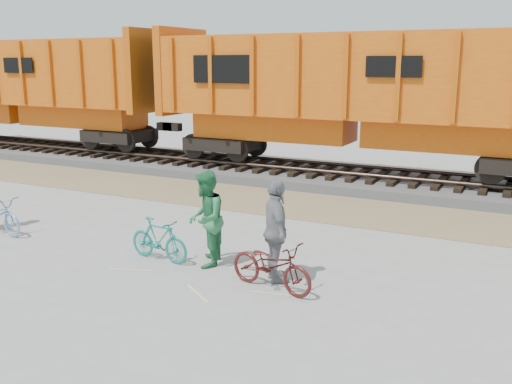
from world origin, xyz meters
TOP-DOWN VIEW (x-y plane):
  - ground at (0.00, 0.00)m, footprint 120.00×120.00m
  - gravel_strip at (0.00, 5.50)m, footprint 120.00×3.00m
  - ballast_bed at (0.00, 9.00)m, footprint 120.00×4.00m
  - track at (0.00, 9.00)m, footprint 120.00×2.60m
  - hopper_car_left at (-14.45, 9.00)m, footprint 14.00×3.13m
  - hopper_car_center at (0.55, 9.00)m, footprint 14.00×3.13m
  - bicycle_teal at (-0.84, -0.07)m, footprint 1.50×0.57m
  - bicycle_maroon at (1.86, -0.43)m, footprint 1.80×0.94m
  - person_man at (0.16, 0.13)m, footprint 1.02×1.13m
  - person_woman at (1.76, -0.03)m, footprint 1.06×1.18m

SIDE VIEW (x-z plane):
  - ground at x=0.00m, z-range 0.00..0.00m
  - gravel_strip at x=0.00m, z-range 0.00..0.02m
  - ballast_bed at x=0.00m, z-range 0.00..0.30m
  - bicycle_teal at x=-0.84m, z-range 0.00..0.88m
  - bicycle_maroon at x=1.86m, z-range 0.00..0.90m
  - track at x=0.00m, z-range 0.35..0.59m
  - person_man at x=0.16m, z-range 0.00..1.92m
  - person_woman at x=1.76m, z-range 0.00..1.93m
  - hopper_car_left at x=-14.45m, z-range 0.68..5.33m
  - hopper_car_center at x=0.55m, z-range 0.68..5.33m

